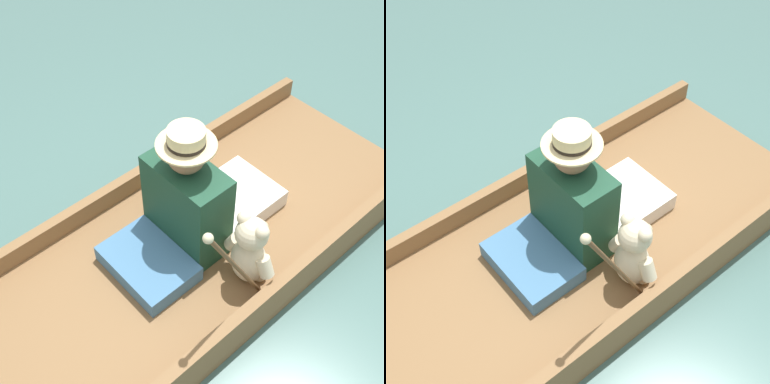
# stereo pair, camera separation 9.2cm
# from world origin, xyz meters

# --- Properties ---
(ground_plane) EXTENTS (16.00, 16.00, 0.00)m
(ground_plane) POSITION_xyz_m (0.00, 0.00, 0.00)
(ground_plane) COLOR #476B66
(punt_boat) EXTENTS (1.14, 2.94, 0.27)m
(punt_boat) POSITION_xyz_m (0.00, 0.00, 0.09)
(punt_boat) COLOR brown
(punt_boat) RESTS_ON ground_plane
(seat_cushion) EXTENTS (0.48, 0.34, 0.10)m
(seat_cushion) POSITION_xyz_m (-0.02, -0.25, 0.20)
(seat_cushion) COLOR teal
(seat_cushion) RESTS_ON punt_boat
(seated_person) EXTENTS (0.45, 0.75, 0.79)m
(seated_person) POSITION_xyz_m (-0.04, 0.12, 0.42)
(seated_person) COLOR white
(seated_person) RESTS_ON punt_boat
(teddy_bear) EXTENTS (0.32, 0.19, 0.46)m
(teddy_bear) POSITION_xyz_m (0.36, 0.10, 0.36)
(teddy_bear) COLOR beige
(teddy_bear) RESTS_ON punt_boat
(wine_glass) EXTENTS (0.09, 0.09, 0.23)m
(wine_glass) POSITION_xyz_m (-0.41, 0.40, 0.28)
(wine_glass) COLOR silver
(wine_glass) RESTS_ON punt_boat
(walking_cane) EXTENTS (0.04, 0.43, 0.81)m
(walking_cane) POSITION_xyz_m (0.47, -0.15, 0.62)
(walking_cane) COLOR brown
(walking_cane) RESTS_ON punt_boat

